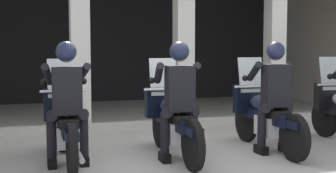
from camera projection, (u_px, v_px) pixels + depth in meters
ground_plane at (129, 123)px, 9.21m from camera, size 80.00×80.00×0.00m
station_building at (112, 24)px, 11.19m from camera, size 11.39×4.61×3.19m
kerb_strip at (140, 125)px, 8.70m from camera, size 10.89×0.24×0.12m
motorcycle_left at (66, 124)px, 6.17m from camera, size 0.62×2.04×1.35m
police_officer_left at (67, 93)px, 5.86m from camera, size 0.63×0.61×1.58m
motorcycle_center at (173, 120)px, 6.45m from camera, size 0.62×2.04×1.35m
police_officer_center at (179, 91)px, 6.15m from camera, size 0.63×0.61×1.58m
motorcycle_right at (264, 115)px, 6.91m from camera, size 0.62×2.04×1.35m
police_officer_right at (275, 88)px, 6.60m from camera, size 0.63×0.61×1.58m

